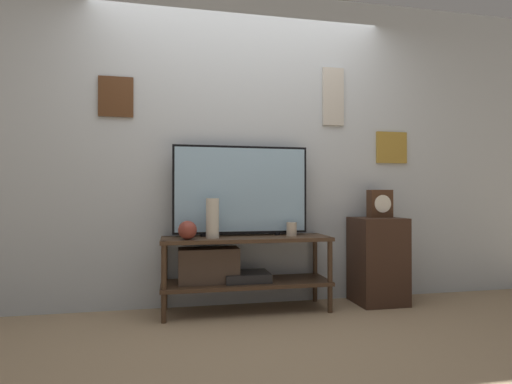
# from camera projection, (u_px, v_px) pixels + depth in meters

# --- Properties ---
(ground_plane) EXTENTS (12.00, 12.00, 0.00)m
(ground_plane) POSITION_uv_depth(u_px,v_px,m) (252.00, 320.00, 2.96)
(ground_plane) COLOR #997F60
(wall_back) EXTENTS (6.40, 0.08, 2.70)m
(wall_back) POSITION_uv_depth(u_px,v_px,m) (242.00, 146.00, 3.45)
(wall_back) COLOR #B2BCC6
(wall_back) RESTS_ON ground_plane
(media_console) EXTENTS (1.34, 0.40, 0.59)m
(media_console) POSITION_uv_depth(u_px,v_px,m) (232.00, 265.00, 3.17)
(media_console) COLOR #422D1E
(media_console) RESTS_ON ground_plane
(television) EXTENTS (1.11, 0.05, 0.74)m
(television) POSITION_uv_depth(u_px,v_px,m) (241.00, 190.00, 3.28)
(television) COLOR black
(television) RESTS_ON media_console
(vase_tall_ceramic) EXTENTS (0.10, 0.10, 0.31)m
(vase_tall_ceramic) POSITION_uv_depth(u_px,v_px,m) (213.00, 218.00, 3.09)
(vase_tall_ceramic) COLOR beige
(vase_tall_ceramic) RESTS_ON media_console
(vase_round_glass) EXTENTS (0.14, 0.14, 0.14)m
(vase_round_glass) POSITION_uv_depth(u_px,v_px,m) (187.00, 230.00, 3.00)
(vase_round_glass) COLOR brown
(vase_round_glass) RESTS_ON media_console
(candle_jar) EXTENTS (0.08, 0.08, 0.11)m
(candle_jar) POSITION_uv_depth(u_px,v_px,m) (292.00, 229.00, 3.27)
(candle_jar) COLOR #C1B29E
(candle_jar) RESTS_ON media_console
(side_table) EXTENTS (0.41, 0.38, 0.73)m
(side_table) POSITION_uv_depth(u_px,v_px,m) (378.00, 260.00, 3.44)
(side_table) COLOR #382319
(side_table) RESTS_ON ground_plane
(mantel_clock) EXTENTS (0.20, 0.11, 0.24)m
(mantel_clock) POSITION_uv_depth(u_px,v_px,m) (380.00, 204.00, 3.50)
(mantel_clock) COLOR #422819
(mantel_clock) RESTS_ON side_table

